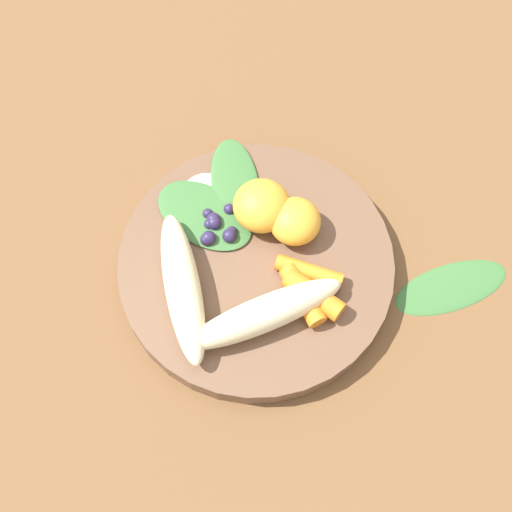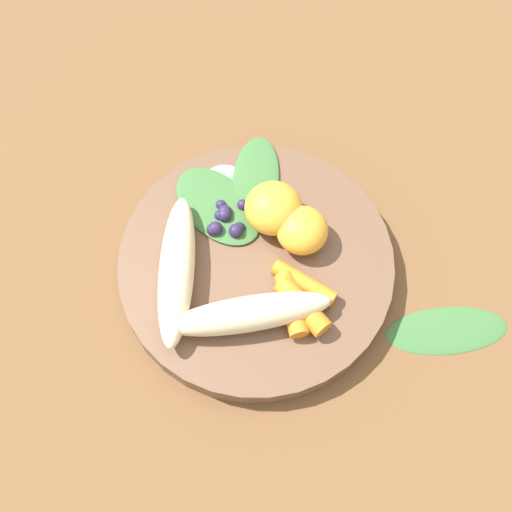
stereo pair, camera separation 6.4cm
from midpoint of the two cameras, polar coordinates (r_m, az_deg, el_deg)
ground_plane at (r=0.67m, az=-2.71°, el=-1.53°), size 2.40×2.40×0.00m
bowl at (r=0.66m, az=-2.76°, el=-1.11°), size 0.26×0.26×0.02m
banana_peeled_left at (r=0.61m, az=-2.44°, el=-5.13°), size 0.15×0.07×0.03m
banana_peeled_right at (r=0.63m, az=-8.97°, el=-2.86°), size 0.04×0.15×0.03m
orange_segment_near at (r=0.65m, az=-2.32°, el=3.87°), size 0.05×0.05×0.04m
orange_segment_far at (r=0.65m, az=0.42°, el=2.58°), size 0.05×0.05×0.04m
carrot_front at (r=0.62m, az=0.98°, el=-3.59°), size 0.04×0.06×0.02m
carrot_mid_left at (r=0.62m, az=1.88°, el=-3.53°), size 0.06×0.06×0.02m
carrot_mid_right at (r=0.64m, az=1.56°, el=-1.62°), size 0.06×0.04×0.02m
blueberry_pile at (r=0.66m, az=-6.04°, el=2.05°), size 0.04×0.04×0.01m
coconut_shred_patch at (r=0.68m, az=-6.84°, el=4.77°), size 0.05×0.05×0.00m
kale_leaf_left at (r=0.69m, az=-4.43°, el=5.61°), size 0.05×0.11×0.00m
kale_leaf_right at (r=0.67m, az=-6.98°, el=3.10°), size 0.12×0.12×0.00m
kale_leaf_stray at (r=0.68m, az=13.28°, el=-2.76°), size 0.12×0.07×0.01m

